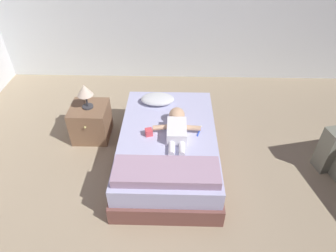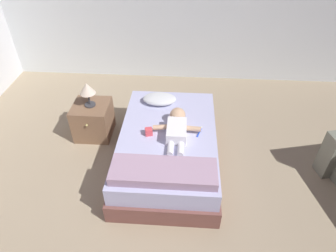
{
  "view_description": "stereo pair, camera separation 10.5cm",
  "coord_description": "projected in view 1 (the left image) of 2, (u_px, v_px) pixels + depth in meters",
  "views": [
    {
      "loc": [
        -0.14,
        -1.61,
        2.55
      ],
      "look_at": [
        -0.21,
        0.9,
        0.53
      ],
      "focal_mm": 31.68,
      "sensor_mm": 36.0,
      "label": 1
    },
    {
      "loc": [
        -0.04,
        -1.61,
        2.55
      ],
      "look_at": [
        -0.21,
        0.9,
        0.53
      ],
      "focal_mm": 31.68,
      "sensor_mm": 36.0,
      "label": 2
    }
  ],
  "objects": [
    {
      "name": "lamp",
      "position": [
        85.0,
        91.0,
        3.5
      ],
      "size": [
        0.19,
        0.19,
        0.32
      ],
      "color": "#333338",
      "rests_on": "nightstand"
    },
    {
      "name": "ground_plane",
      "position": [
        187.0,
        228.0,
        2.85
      ],
      "size": [
        8.0,
        8.0,
        0.0
      ],
      "primitive_type": "plane",
      "color": "gray"
    },
    {
      "name": "bed",
      "position": [
        168.0,
        148.0,
        3.42
      ],
      "size": [
        1.11,
        1.76,
        0.43
      ],
      "color": "brown",
      "rests_on": "ground_plane"
    },
    {
      "name": "toothbrush",
      "position": [
        199.0,
        131.0,
        3.3
      ],
      "size": [
        0.06,
        0.17,
        0.02
      ],
      "color": "blue",
      "rests_on": "bed"
    },
    {
      "name": "blanket",
      "position": [
        166.0,
        172.0,
        2.77
      ],
      "size": [
        1.0,
        0.34,
        0.09
      ],
      "color": "#A6879F",
      "rests_on": "bed"
    },
    {
      "name": "nightstand",
      "position": [
        91.0,
        122.0,
        3.78
      ],
      "size": [
        0.45,
        0.48,
        0.45
      ],
      "color": "brown",
      "rests_on": "ground_plane"
    },
    {
      "name": "baby",
      "position": [
        177.0,
        126.0,
        3.26
      ],
      "size": [
        0.54,
        0.68,
        0.18
      ],
      "color": "white",
      "rests_on": "bed"
    },
    {
      "name": "pillow",
      "position": [
        158.0,
        99.0,
        3.71
      ],
      "size": [
        0.42,
        0.27,
        0.11
      ],
      "color": "silver",
      "rests_on": "bed"
    },
    {
      "name": "toy_block",
      "position": [
        149.0,
        132.0,
        3.24
      ],
      "size": [
        0.09,
        0.09,
        0.07
      ],
      "color": "#DF474F",
      "rests_on": "bed"
    }
  ]
}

